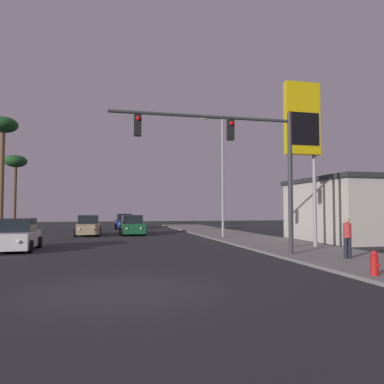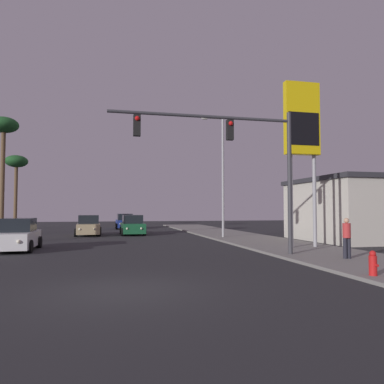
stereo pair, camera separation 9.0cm
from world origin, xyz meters
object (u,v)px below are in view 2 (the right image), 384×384
object	(u,v)px
traffic_light_mast	(239,150)
street_lamp	(221,170)
car_white	(17,236)
car_tan	(89,226)
car_blue	(125,222)
pedestrian_on_sidewalk	(347,236)
palm_tree_far	(16,165)
car_green	(132,226)
fire_hydrant	(373,263)
gas_station_sign	(302,128)
palm_tree_mid	(4,132)

from	to	relation	value
traffic_light_mast	street_lamp	distance (m)	11.21
car_white	car_tan	bearing A→B (deg)	-106.38
car_blue	pedestrian_on_sidewalk	xyz separation A→B (m)	(7.70, -29.06, 0.27)
car_white	palm_tree_far	size ratio (longest dim) A/B	0.53
street_lamp	palm_tree_far	bearing A→B (deg)	135.98
car_green	pedestrian_on_sidewalk	xyz separation A→B (m)	(7.52, -18.62, 0.27)
fire_hydrant	palm_tree_far	world-z (taller)	palm_tree_far
car_white	gas_station_sign	xyz separation A→B (m)	(14.95, -2.71, 5.86)
street_lamp	gas_station_sign	bearing A→B (deg)	-75.71
car_green	car_tan	bearing A→B (deg)	-1.30
pedestrian_on_sidewalk	palm_tree_far	xyz separation A→B (m)	(-19.41, 30.36, 5.99)
gas_station_sign	palm_tree_far	bearing A→B (deg)	128.16
car_blue	palm_tree_mid	size ratio (longest dim) A/B	0.44
car_tan	fire_hydrant	bearing A→B (deg)	110.95
car_green	traffic_light_mast	size ratio (longest dim) A/B	0.52
car_green	fire_hydrant	world-z (taller)	car_green
gas_station_sign	palm_tree_far	size ratio (longest dim) A/B	1.11
car_green	street_lamp	bearing A→B (deg)	135.73
car_tan	palm_tree_far	distance (m)	15.68
car_white	traffic_light_mast	world-z (taller)	traffic_light_mast
traffic_light_mast	palm_tree_mid	bearing A→B (deg)	128.02
car_green	traffic_light_mast	bearing A→B (deg)	100.76
street_lamp	palm_tree_mid	world-z (taller)	palm_tree_mid
traffic_light_mast	street_lamp	size ratio (longest dim) A/B	0.92
car_blue	car_tan	xyz separation A→B (m)	(-3.44, -10.45, 0.00)
car_green	pedestrian_on_sidewalk	world-z (taller)	pedestrian_on_sidewalk
traffic_light_mast	car_tan	bearing A→B (deg)	113.54
street_lamp	car_white	bearing A→B (deg)	-156.97
palm_tree_mid	pedestrian_on_sidewalk	bearing A→B (deg)	-48.12
street_lamp	palm_tree_mid	bearing A→B (deg)	156.24
car_green	palm_tree_far	world-z (taller)	palm_tree_far
car_white	palm_tree_mid	xyz separation A→B (m)	(-4.01, 12.90, 7.90)
car_tan	traffic_light_mast	bearing A→B (deg)	111.58
street_lamp	car_blue	bearing A→B (deg)	111.41
fire_hydrant	palm_tree_far	bearing A→B (deg)	117.46
pedestrian_on_sidewalk	palm_tree_mid	xyz separation A→B (m)	(-18.26, 20.36, 7.63)
car_tan	fire_hydrant	xyz separation A→B (m)	(9.43, -22.30, -0.27)
palm_tree_mid	palm_tree_far	bearing A→B (deg)	96.60
fire_hydrant	car_green	bearing A→B (deg)	104.59
traffic_light_mast	street_lamp	xyz separation A→B (m)	(2.54, 10.91, 0.34)
car_white	traffic_light_mast	size ratio (longest dim) A/B	0.52
car_blue	car_green	bearing A→B (deg)	89.00
street_lamp	pedestrian_on_sidewalk	size ratio (longest dim) A/B	5.39
car_blue	car_green	world-z (taller)	same
traffic_light_mast	fire_hydrant	distance (m)	7.47
car_tan	car_white	bearing A→B (deg)	72.49
car_tan	fire_hydrant	distance (m)	24.21
car_blue	palm_tree_mid	xyz separation A→B (m)	(-10.56, -8.70, 7.90)
palm_tree_mid	gas_station_sign	bearing A→B (deg)	-39.46
palm_tree_far	fire_hydrant	bearing A→B (deg)	-62.54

